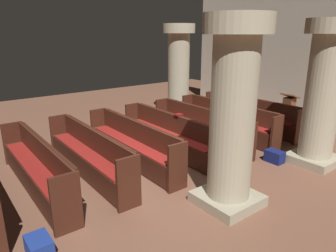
{
  "coord_description": "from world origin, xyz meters",
  "views": [
    {
      "loc": [
        4.94,
        -3.52,
        2.83
      ],
      "look_at": [
        -0.46,
        0.66,
        0.75
      ],
      "focal_mm": 32.99,
      "sensor_mm": 36.0,
      "label": 1
    }
  ],
  "objects": [
    {
      "name": "pew_row_0",
      "position": [
        -0.66,
        3.92,
        0.5
      ],
      "size": [
        3.31,
        0.47,
        0.93
      ],
      "color": "#4C2316",
      "rests_on": "ground"
    },
    {
      "name": "pew_row_3",
      "position": [
        -0.66,
        0.83,
        0.5
      ],
      "size": [
        3.31,
        0.47,
        0.93
      ],
      "color": "#4C2316",
      "rests_on": "ground"
    },
    {
      "name": "pew_row_1",
      "position": [
        -0.66,
        2.89,
        0.5
      ],
      "size": [
        3.31,
        0.46,
        0.93
      ],
      "color": "#4C2316",
      "rests_on": "ground"
    },
    {
      "name": "ground_plane",
      "position": [
        0.0,
        0.0,
        0.0
      ],
      "size": [
        19.2,
        19.2,
        0.0
      ],
      "primitive_type": "plane",
      "color": "brown"
    },
    {
      "name": "kneeler_box_navy",
      "position": [
        1.29,
        2.36,
        0.14
      ],
      "size": [
        0.4,
        0.26,
        0.27
      ],
      "primitive_type": "cube",
      "color": "navy",
      "rests_on": "ground"
    },
    {
      "name": "pew_row_2",
      "position": [
        -0.66,
        1.86,
        0.5
      ],
      "size": [
        3.31,
        0.46,
        0.93
      ],
      "color": "#4C2316",
      "rests_on": "ground"
    },
    {
      "name": "pillar_far_side",
      "position": [
        -3.11,
        3.15,
        1.62
      ],
      "size": [
        1.04,
        1.04,
        3.1
      ],
      "color": "tan",
      "rests_on": "ground"
    },
    {
      "name": "lectern",
      "position": [
        -0.01,
        4.92,
        0.45
      ],
      "size": [
        0.48,
        0.45,
        1.08
      ],
      "color": "brown",
      "rests_on": "ground"
    },
    {
      "name": "pillar_aisle_side",
      "position": [
        1.84,
        3.04,
        1.62
      ],
      "size": [
        1.04,
        1.04,
        3.1
      ],
      "color": "tan",
      "rests_on": "ground"
    },
    {
      "name": "pew_row_6",
      "position": [
        -0.66,
        -2.26,
        0.5
      ],
      "size": [
        3.31,
        0.46,
        0.93
      ],
      "color": "#4C2316",
      "rests_on": "ground"
    },
    {
      "name": "hymn_book",
      "position": [
        -0.52,
        1.02,
        0.95
      ],
      "size": [
        0.15,
        0.18,
        0.04
      ],
      "primitive_type": "cube",
      "color": "maroon",
      "rests_on": "pew_row_3"
    },
    {
      "name": "back_wall",
      "position": [
        0.0,
        6.08,
        2.25
      ],
      "size": [
        10.0,
        0.16,
        4.5
      ],
      "primitive_type": "cube",
      "color": "beige",
      "rests_on": "ground"
    },
    {
      "name": "pew_row_5",
      "position": [
        -0.66,
        -1.23,
        0.5
      ],
      "size": [
        3.31,
        0.47,
        0.93
      ],
      "color": "#4C2316",
      "rests_on": "ground"
    },
    {
      "name": "pew_row_4",
      "position": [
        -0.66,
        -0.2,
        0.5
      ],
      "size": [
        3.31,
        0.46,
        0.93
      ],
      "color": "#4C2316",
      "rests_on": "ground"
    },
    {
      "name": "pillar_aisle_rear",
      "position": [
        1.84,
        0.17,
        1.62
      ],
      "size": [
        1.04,
        1.04,
        3.1
      ],
      "color": "tan",
      "rests_on": "ground"
    },
    {
      "name": "kneeler_box_blue",
      "position": [
        1.19,
        -2.77,
        0.12
      ],
      "size": [
        0.42,
        0.29,
        0.24
      ],
      "primitive_type": "cube",
      "color": "navy",
      "rests_on": "ground"
    }
  ]
}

